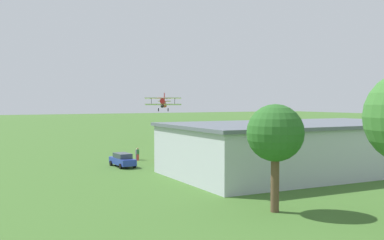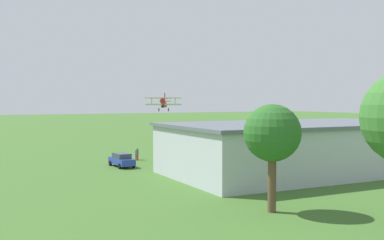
{
  "view_description": "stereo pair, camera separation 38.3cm",
  "coord_description": "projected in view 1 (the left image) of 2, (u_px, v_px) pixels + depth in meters",
  "views": [
    {
      "loc": [
        40.63,
        80.18,
        8.08
      ],
      "look_at": [
        3.15,
        11.39,
        4.8
      ],
      "focal_mm": 43.17,
      "sensor_mm": 36.0,
      "label": 1
    },
    {
      "loc": [
        40.29,
        80.36,
        8.08
      ],
      "look_at": [
        3.15,
        11.39,
        4.8
      ],
      "focal_mm": 43.17,
      "sensor_mm": 36.0,
      "label": 2
    }
  ],
  "objects": [
    {
      "name": "hangar",
      "position": [
        299.0,
        148.0,
        51.76
      ],
      "size": [
        29.84,
        16.98,
        5.62
      ],
      "color": "#B7BCC6",
      "rests_on": "ground_plane"
    },
    {
      "name": "car_blue",
      "position": [
        123.0,
        160.0,
        56.3
      ],
      "size": [
        2.12,
        4.72,
        1.68
      ],
      "color": "#23389E",
      "rests_on": "ground_plane"
    },
    {
      "name": "car_silver",
      "position": [
        293.0,
        147.0,
        71.64
      ],
      "size": [
        2.33,
        4.19,
        1.64
      ],
      "color": "#B7B7BC",
      "rests_on": "ground_plane"
    },
    {
      "name": "biplane",
      "position": [
        163.0,
        103.0,
        91.54
      ],
      "size": [
        7.13,
        6.64,
        3.74
      ],
      "color": "#B21E1E"
    },
    {
      "name": "person_at_fence_line",
      "position": [
        138.0,
        154.0,
        62.33
      ],
      "size": [
        0.46,
        0.46,
        1.72
      ],
      "color": "#B23333",
      "rests_on": "ground_plane"
    },
    {
      "name": "person_crossing_taxiway",
      "position": [
        191.0,
        153.0,
        63.78
      ],
      "size": [
        0.42,
        0.42,
        1.78
      ],
      "color": "#3F3F47",
      "rests_on": "ground_plane"
    },
    {
      "name": "ground_plane",
      "position": [
        178.0,
        142.0,
        90.1
      ],
      "size": [
        400.0,
        400.0,
        0.0
      ],
      "primitive_type": "plane",
      "color": "#3D6628"
    },
    {
      "name": "person_walking_on_apron",
      "position": [
        266.0,
        146.0,
        73.87
      ],
      "size": [
        0.52,
        0.52,
        1.55
      ],
      "color": "#B23333",
      "rests_on": "ground_plane"
    },
    {
      "name": "tree_behind_hangar_right",
      "position": [
        275.0,
        134.0,
        33.27
      ],
      "size": [
        4.17,
        4.17,
        7.85
      ],
      "color": "brown",
      "rests_on": "ground_plane"
    },
    {
      "name": "car_orange",
      "position": [
        168.0,
        155.0,
        61.78
      ],
      "size": [
        1.97,
        4.3,
        1.6
      ],
      "color": "orange",
      "rests_on": "ground_plane"
    },
    {
      "name": "person_near_hangar_door",
      "position": [
        272.0,
        148.0,
        72.06
      ],
      "size": [
        0.45,
        0.45,
        1.54
      ],
      "color": "navy",
      "rests_on": "ground_plane"
    },
    {
      "name": "person_by_parked_cars",
      "position": [
        137.0,
        154.0,
        63.34
      ],
      "size": [
        0.43,
        0.43,
        1.54
      ],
      "color": "navy",
      "rests_on": "ground_plane"
    }
  ]
}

